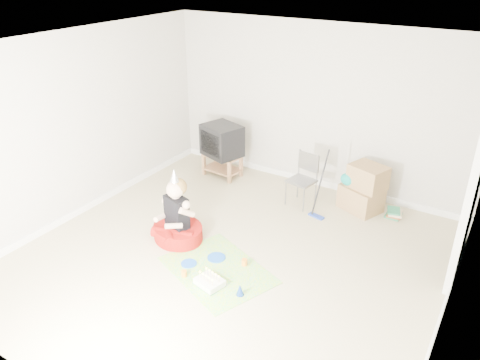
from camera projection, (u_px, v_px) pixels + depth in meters
The scene contains 16 objects.
ground at pixel (230, 257), 5.92m from camera, with size 5.00×5.00×0.00m, color #C9BA90.
doorway_recess at pixel (474, 196), 5.22m from camera, with size 0.02×0.90×2.05m, color black.
tv_stand at pixel (222, 163), 7.99m from camera, with size 0.65×0.44×0.38m.
crt_tv at pixel (222, 140), 7.81m from camera, with size 0.61×0.50×0.52m, color black.
folding_chair at pixel (301, 181), 6.99m from camera, with size 0.43×0.41×0.82m.
cardboard_boxes at pixel (363, 189), 6.87m from camera, with size 0.70×0.62×0.72m.
floor_mop at pixel (317, 201), 6.71m from camera, with size 0.25×0.32×0.97m.
book_pile at pixel (395, 213), 6.82m from camera, with size 0.23×0.27×0.12m.
seated_woman at pixel (178, 224), 6.21m from camera, with size 0.89×0.89×1.04m.
party_mat at pixel (217, 270), 5.68m from camera, with size 1.32×0.96×0.01m, color #E63071.
birthday_cake at pixel (210, 283), 5.40m from camera, with size 0.35×0.31×0.15m.
blue_plate_near at pixel (216, 258), 5.90m from camera, with size 0.23×0.23×0.01m, color blue.
blue_plate_far at pixel (189, 263), 5.79m from camera, with size 0.20×0.20×0.01m, color blue.
orange_cup_near at pixel (244, 262), 5.75m from camera, with size 0.07×0.07×0.08m, color orange.
orange_cup_far at pixel (184, 274), 5.56m from camera, with size 0.07×0.07×0.07m, color orange.
blue_party_hat at pixel (240, 290), 5.24m from camera, with size 0.09×0.09×0.14m, color #173BA5.
Camera 1 is at (2.66, -4.10, 3.49)m, focal length 35.00 mm.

